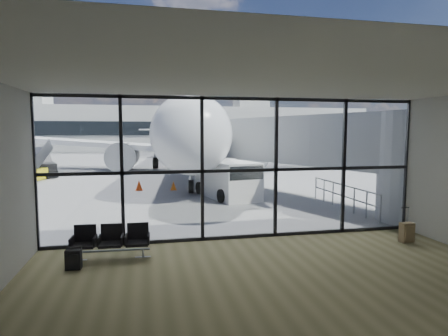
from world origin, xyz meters
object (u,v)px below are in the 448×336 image
object	(u,v)px
airliner	(188,134)
belt_loader	(44,168)
suitcase	(407,232)
backpack	(73,259)
service_van	(228,179)
seating_row	(111,240)
mobile_stairs	(30,173)

from	to	relation	value
airliner	belt_loader	distance (m)	13.18
suitcase	backpack	bearing A→B (deg)	178.70
service_van	belt_loader	size ratio (longest dim) A/B	1.10
seating_row	service_van	distance (m)	10.04
seating_row	belt_loader	size ratio (longest dim) A/B	0.48
suitcase	belt_loader	distance (m)	25.84
seating_row	service_van	bearing A→B (deg)	62.30
backpack	service_van	distance (m)	11.12
seating_row	suitcase	size ratio (longest dim) A/B	1.89
suitcase	mobile_stairs	xyz separation A→B (m)	(-15.87, 18.40, 0.22)
belt_loader	suitcase	bearing A→B (deg)	-72.26
backpack	mobile_stairs	xyz separation A→B (m)	(-6.21, 18.70, 0.29)
backpack	suitcase	size ratio (longest dim) A/B	0.51
airliner	mobile_stairs	distance (m)	14.66
suitcase	belt_loader	size ratio (longest dim) A/B	0.25
service_van	seating_row	bearing A→B (deg)	-134.35
seating_row	backpack	bearing A→B (deg)	-136.26
airliner	belt_loader	xyz separation A→B (m)	(-11.64, -5.62, -2.59)
airliner	backpack	bearing A→B (deg)	-96.54
belt_loader	seating_row	bearing A→B (deg)	-90.85
service_van	suitcase	bearing A→B (deg)	-81.47
belt_loader	service_van	bearing A→B (deg)	-63.71
backpack	belt_loader	size ratio (longest dim) A/B	0.13
mobile_stairs	seating_row	bearing A→B (deg)	-52.65
suitcase	service_van	world-z (taller)	service_van
service_van	belt_loader	world-z (taller)	service_van
airliner	service_van	world-z (taller)	airliner
airliner	service_van	bearing A→B (deg)	-83.72
seating_row	suitcase	world-z (taller)	suitcase
seating_row	service_van	world-z (taller)	service_van
backpack	suitcase	world-z (taller)	suitcase
suitcase	mobile_stairs	distance (m)	24.29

